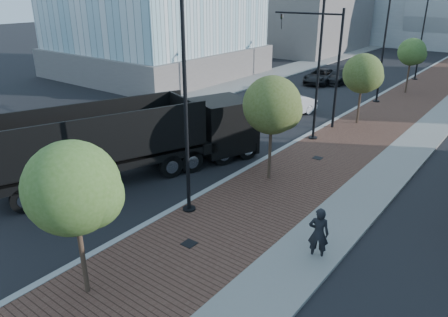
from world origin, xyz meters
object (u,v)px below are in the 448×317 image
Objects in this scene: dark_car_mid at (320,76)px; pedestrian at (319,233)px; white_sedan at (291,106)px; dump_truck at (169,140)px.

pedestrian is (13.39, -28.19, 0.30)m from dark_car_mid.
white_sedan is 0.86× the size of dark_car_mid.
dump_truck reaches higher than white_sedan.
pedestrian is (9.95, -15.82, 0.29)m from white_sedan.
dump_truck is 2.72× the size of dark_car_mid.
pedestrian is at bearing 5.46° from dump_truck.
dark_car_mid is at bearing -85.80° from pedestrian.
white_sedan is 2.18× the size of pedestrian.
white_sedan is 18.69m from pedestrian.
dump_truck is 13.12m from white_sedan.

